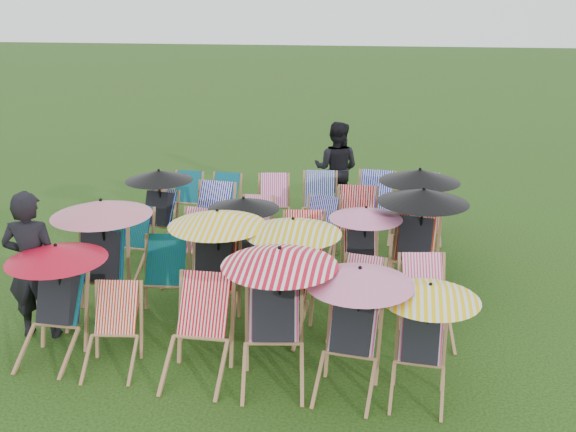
% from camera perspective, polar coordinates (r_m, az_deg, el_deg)
% --- Properties ---
extents(ground, '(100.00, 100.00, 0.00)m').
position_cam_1_polar(ground, '(8.89, -1.63, -6.26)').
color(ground, black).
rests_on(ground, ground).
extents(deckchair_0, '(1.07, 1.11, 1.27)m').
position_cam_1_polar(deckchair_0, '(7.42, -20.13, -7.03)').
color(deckchair_0, '#A1734B').
rests_on(deckchair_0, ground).
extents(deckchair_1, '(0.65, 0.84, 0.84)m').
position_cam_1_polar(deckchair_1, '(7.13, -15.39, -9.84)').
color(deckchair_1, '#A1734B').
rests_on(deckchair_1, ground).
extents(deckchair_2, '(0.66, 0.92, 0.99)m').
position_cam_1_polar(deckchair_2, '(6.76, -8.03, -10.24)').
color(deckchair_2, '#A1734B').
rests_on(deckchair_2, ground).
extents(deckchair_3, '(1.19, 1.28, 1.41)m').
position_cam_1_polar(deckchair_3, '(6.54, -1.16, -8.65)').
color(deckchair_3, '#A1734B').
rests_on(deckchair_3, ground).
extents(deckchair_4, '(1.08, 1.14, 1.28)m').
position_cam_1_polar(deckchair_4, '(6.44, 5.69, -9.87)').
color(deckchair_4, '#A1734B').
rests_on(deckchair_4, ground).
extents(deckchair_5, '(0.98, 1.02, 1.16)m').
position_cam_1_polar(deckchair_5, '(6.48, 11.85, -10.68)').
color(deckchair_5, '#A1734B').
rests_on(deckchair_5, ground).
extents(deckchair_6, '(1.22, 1.33, 1.45)m').
position_cam_1_polar(deckchair_6, '(8.21, -16.41, -3.45)').
color(deckchair_6, '#A1734B').
rests_on(deckchair_6, ground).
extents(deckchair_7, '(0.70, 0.92, 0.94)m').
position_cam_1_polar(deckchair_7, '(8.04, -11.18, -5.76)').
color(deckchair_7, '#A1734B').
rests_on(deckchair_7, ground).
extents(deckchair_8, '(1.18, 1.24, 1.39)m').
position_cam_1_polar(deckchair_8, '(7.72, -6.65, -4.42)').
color(deckchair_8, '#A1734B').
rests_on(deckchair_8, ground).
extents(deckchair_9, '(1.14, 1.22, 1.35)m').
position_cam_1_polar(deckchair_9, '(7.53, -0.15, -5.07)').
color(deckchair_9, '#A1734B').
rests_on(deckchair_9, ground).
extents(deckchair_10, '(0.69, 0.86, 0.84)m').
position_cam_1_polar(deckchair_10, '(7.60, 6.15, -7.39)').
color(deckchair_10, '#A1734B').
rests_on(deckchair_10, ground).
extents(deckchair_11, '(0.73, 0.92, 0.90)m').
position_cam_1_polar(deckchair_11, '(7.60, 12.18, -7.47)').
color(deckchair_11, '#A1734B').
rests_on(deckchair_11, ground).
extents(deckchair_12, '(0.66, 0.87, 0.90)m').
position_cam_1_polar(deckchair_12, '(9.42, -14.13, -2.40)').
color(deckchair_12, '#A1734B').
rests_on(deckchair_12, ground).
extents(deckchair_13, '(0.73, 0.94, 0.94)m').
position_cam_1_polar(deckchair_13, '(9.00, -8.53, -2.90)').
color(deckchair_13, '#A1734B').
rests_on(deckchair_13, ground).
extents(deckchair_14, '(0.99, 1.03, 1.18)m').
position_cam_1_polar(deckchair_14, '(8.89, -4.27, -1.97)').
color(deckchair_14, '#A1734B').
rests_on(deckchair_14, ground).
extents(deckchair_15, '(0.78, 0.99, 0.97)m').
position_cam_1_polar(deckchair_15, '(8.70, 1.53, -3.35)').
color(deckchair_15, '#A1734B').
rests_on(deckchair_15, ground).
extents(deckchair_16, '(0.97, 1.05, 1.16)m').
position_cam_1_polar(deckchair_16, '(8.58, 6.62, -2.90)').
color(deckchair_16, '#A1734B').
rests_on(deckchair_16, ground).
extents(deckchair_17, '(1.19, 1.27, 1.42)m').
position_cam_1_polar(deckchair_17, '(8.63, 11.30, -2.04)').
color(deckchair_17, '#A1734B').
rests_on(deckchair_17, ground).
extents(deckchair_18, '(1.05, 1.12, 1.25)m').
position_cam_1_polar(deckchair_18, '(10.25, -11.69, 0.72)').
color(deckchair_18, '#A1734B').
rests_on(deckchair_18, ground).
extents(deckchair_19, '(0.75, 0.99, 1.02)m').
position_cam_1_polar(deckchair_19, '(10.03, -7.10, -0.34)').
color(deckchair_19, '#A1734B').
rests_on(deckchair_19, ground).
extents(deckchair_20, '(0.56, 0.77, 0.82)m').
position_cam_1_polar(deckchair_20, '(9.98, -2.98, -0.92)').
color(deckchair_20, '#A1734B').
rests_on(deckchair_20, ground).
extents(deckchair_21, '(0.70, 0.88, 0.86)m').
position_cam_1_polar(deckchair_21, '(9.75, 2.63, -1.24)').
color(deckchair_21, '#A1734B').
rests_on(deckchair_21, ground).
extents(deckchair_22, '(0.68, 0.95, 1.02)m').
position_cam_1_polar(deckchair_22, '(9.74, 6.03, -0.86)').
color(deckchair_22, '#A1734B').
rests_on(deckchair_22, ground).
extents(deckchair_23, '(1.18, 1.23, 1.40)m').
position_cam_1_polar(deckchair_23, '(9.64, 11.13, 0.13)').
color(deckchair_23, '#A1734B').
rests_on(deckchair_23, ground).
extents(deckchair_24, '(0.60, 0.81, 0.85)m').
position_cam_1_polar(deckchair_24, '(11.41, -9.29, 1.48)').
color(deckchair_24, '#A1734B').
rests_on(deckchair_24, ground).
extents(deckchair_25, '(0.64, 0.84, 0.87)m').
position_cam_1_polar(deckchair_25, '(11.15, -5.96, 1.26)').
color(deckchair_25, '#A1734B').
rests_on(deckchair_25, ground).
extents(deckchair_26, '(0.72, 0.90, 0.88)m').
position_cam_1_polar(deckchair_26, '(10.97, -1.26, 1.12)').
color(deckchair_26, '#A1734B').
rests_on(deckchair_26, ground).
extents(deckchair_27, '(0.71, 0.93, 0.96)m').
position_cam_1_polar(deckchair_27, '(10.85, 2.80, 1.09)').
color(deckchair_27, '#A1734B').
rests_on(deckchair_27, ground).
extents(deckchair_28, '(0.73, 0.98, 1.02)m').
position_cam_1_polar(deckchair_28, '(10.69, 7.63, 0.85)').
color(deckchair_28, '#A1734B').
rests_on(deckchair_28, ground).
extents(deckchair_29, '(0.70, 0.95, 1.01)m').
position_cam_1_polar(deckchair_29, '(10.74, 11.76, 0.67)').
color(deckchair_29, '#A1734B').
rests_on(deckchair_29, ground).
extents(person_left, '(0.70, 0.51, 1.77)m').
position_cam_1_polar(person_left, '(7.85, -21.75, -4.10)').
color(person_left, black).
rests_on(person_left, ground).
extents(person_rear, '(0.92, 0.76, 1.72)m').
position_cam_1_polar(person_rear, '(11.61, 4.32, 4.19)').
color(person_rear, black).
rests_on(person_rear, ground).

